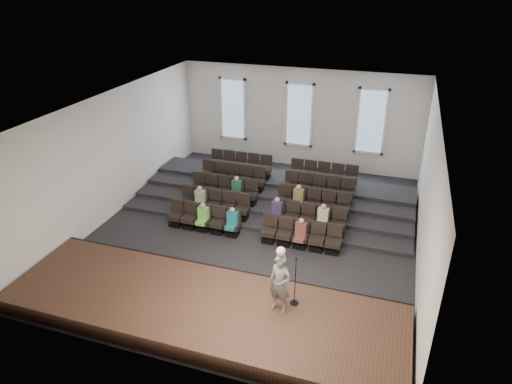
% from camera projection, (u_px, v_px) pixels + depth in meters
% --- Properties ---
extents(ground, '(14.00, 14.00, 0.00)m').
position_uv_depth(ground, '(255.00, 231.00, 17.82)').
color(ground, black).
rests_on(ground, ground).
extents(ceiling, '(12.00, 14.00, 0.02)m').
position_uv_depth(ceiling, '(255.00, 105.00, 15.62)').
color(ceiling, white).
rests_on(ceiling, ground).
extents(wall_back, '(12.00, 0.04, 5.00)m').
position_uv_depth(wall_back, '(299.00, 119.00, 22.71)').
color(wall_back, silver).
rests_on(wall_back, ground).
extents(wall_front, '(12.00, 0.04, 5.00)m').
position_uv_depth(wall_front, '(162.00, 285.00, 10.73)').
color(wall_front, silver).
rests_on(wall_front, ground).
extents(wall_left, '(0.04, 14.00, 5.00)m').
position_uv_depth(wall_left, '(114.00, 153.00, 18.40)').
color(wall_left, silver).
rests_on(wall_left, ground).
extents(wall_right, '(0.04, 14.00, 5.00)m').
position_uv_depth(wall_right, '(428.00, 195.00, 15.04)').
color(wall_right, silver).
rests_on(wall_right, ground).
extents(stage, '(11.80, 3.60, 0.50)m').
position_uv_depth(stage, '(201.00, 308.00, 13.36)').
color(stage, '#40281B').
rests_on(stage, ground).
extents(stage_lip, '(11.80, 0.06, 0.52)m').
position_uv_depth(stage_lip, '(223.00, 274.00, 14.87)').
color(stage_lip, black).
rests_on(stage_lip, ground).
extents(risers, '(11.80, 4.80, 0.60)m').
position_uv_depth(risers, '(277.00, 192.00, 20.44)').
color(risers, black).
rests_on(risers, ground).
extents(seating_rows, '(6.80, 4.70, 1.67)m').
position_uv_depth(seating_rows, '(267.00, 198.00, 18.83)').
color(seating_rows, black).
rests_on(seating_rows, ground).
extents(windows, '(8.44, 0.10, 3.24)m').
position_uv_depth(windows, '(299.00, 115.00, 22.57)').
color(windows, white).
rests_on(windows, wall_back).
extents(audience, '(5.45, 2.64, 1.10)m').
position_uv_depth(audience, '(258.00, 209.00, 17.74)').
color(audience, '#69C04D').
rests_on(audience, seating_rows).
extents(speaker, '(0.75, 0.59, 1.80)m').
position_uv_depth(speaker, '(280.00, 284.00, 12.55)').
color(speaker, '#5D5A58').
rests_on(speaker, stage).
extents(mic_stand, '(0.26, 0.26, 1.57)m').
position_uv_depth(mic_stand, '(295.00, 290.00, 12.98)').
color(mic_stand, black).
rests_on(mic_stand, stage).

